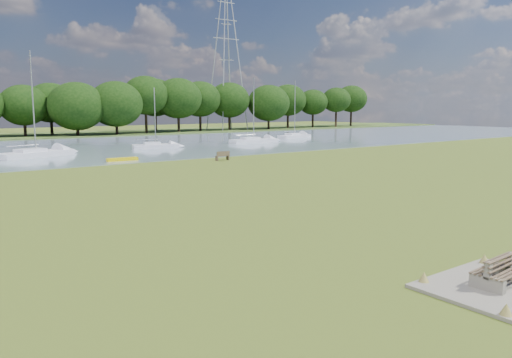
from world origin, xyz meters
TOP-DOWN VIEW (x-y plane):
  - ground at (0.00, 0.00)m, footprint 220.00×220.00m
  - river at (0.00, 42.00)m, footprint 220.00×40.00m
  - concrete_pad at (0.00, -14.00)m, footprint 4.20×3.20m
  - bench_pair at (0.00, -14.00)m, footprint 1.69×1.06m
  - riverbank_bench at (12.09, 19.32)m, footprint 1.45×0.46m
  - kayak at (4.08, 24.37)m, footprint 2.93×0.82m
  - pylon at (45.80, 70.00)m, footprint 6.39×4.48m
  - tree_line at (8.34, 68.00)m, footprint 158.95×8.94m
  - sailboat_0 at (39.78, 40.84)m, footprint 6.98×3.35m
  - sailboat_2 at (27.96, 36.03)m, footprint 7.15×2.25m
  - sailboat_3 at (-1.62, 33.24)m, footprint 8.04×4.95m
  - sailboat_6 at (12.74, 35.61)m, footprint 5.71×2.87m

SIDE VIEW (x-z plane):
  - ground at x=0.00m, z-range 0.00..0.00m
  - river at x=0.00m, z-range -0.05..0.05m
  - concrete_pad at x=0.00m, z-range 0.00..0.10m
  - kayak at x=4.08m, z-range 0.05..0.34m
  - riverbank_bench at x=12.09m, z-range 0.00..0.89m
  - bench_pair at x=0.00m, z-range 0.02..0.90m
  - sailboat_6 at x=12.74m, z-range -3.15..4.18m
  - sailboat_0 at x=39.78m, z-range -4.10..5.17m
  - sailboat_2 at x=27.96m, z-range -4.01..5.08m
  - sailboat_3 at x=-1.62m, z-range -4.73..5.88m
  - tree_line at x=8.34m, z-range 1.00..11.83m
  - pylon at x=45.80m, z-range 3.78..35.06m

